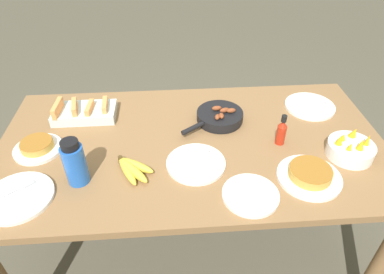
{
  "coord_description": "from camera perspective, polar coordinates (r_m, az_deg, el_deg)",
  "views": [
    {
      "loc": [
        -0.09,
        -1.24,
        1.79
      ],
      "look_at": [
        0.0,
        0.0,
        0.81
      ],
      "focal_mm": 32.0,
      "sensor_mm": 36.0,
      "label": 1
    }
  ],
  "objects": [
    {
      "name": "empty_plate_far_right",
      "position": [
        1.5,
        -26.97,
        -8.93
      ],
      "size": [
        0.27,
        0.27,
        0.02
      ],
      "color": "white",
      "rests_on": "dining_table"
    },
    {
      "name": "hot_sauce_bottle",
      "position": [
        1.61,
        14.7,
        0.91
      ],
      "size": [
        0.04,
        0.04,
        0.15
      ],
      "color": "#B72814",
      "rests_on": "dining_table"
    },
    {
      "name": "melon_tray",
      "position": [
        1.83,
        -17.57,
        3.99
      ],
      "size": [
        0.31,
        0.17,
        0.1
      ],
      "color": "silver",
      "rests_on": "dining_table"
    },
    {
      "name": "empty_plate_mid_edge",
      "position": [
        1.37,
        9.73,
        -9.5
      ],
      "size": [
        0.22,
        0.22,
        0.02
      ],
      "color": "white",
      "rests_on": "dining_table"
    },
    {
      "name": "ground_plane",
      "position": [
        2.18,
        0.0,
        -16.95
      ],
      "size": [
        14.0,
        14.0,
        0.0
      ],
      "primitive_type": "plane",
      "color": "#565142"
    },
    {
      "name": "skillet",
      "position": [
        1.72,
        4.56,
        3.42
      ],
      "size": [
        0.32,
        0.26,
        0.08
      ],
      "rotation": [
        0.0,
        0.0,
        3.76
      ],
      "color": "black",
      "rests_on": "dining_table"
    },
    {
      "name": "fruit_bowl_mango",
      "position": [
        1.66,
        24.9,
        -1.77
      ],
      "size": [
        0.2,
        0.2,
        0.12
      ],
      "color": "white",
      "rests_on": "dining_table"
    },
    {
      "name": "frittata_plate_side",
      "position": [
        1.49,
        19.02,
        -5.95
      ],
      "size": [
        0.26,
        0.26,
        0.06
      ],
      "color": "white",
      "rests_on": "dining_table"
    },
    {
      "name": "water_bottle",
      "position": [
        1.43,
        -18.97,
        -4.1
      ],
      "size": [
        0.09,
        0.09,
        0.21
      ],
      "color": "blue",
      "rests_on": "dining_table"
    },
    {
      "name": "empty_plate_far_left",
      "position": [
        1.48,
        0.66,
        -4.44
      ],
      "size": [
        0.26,
        0.26,
        0.02
      ],
      "color": "white",
      "rests_on": "dining_table"
    },
    {
      "name": "empty_plate_near_front",
      "position": [
        1.94,
        19.04,
        4.87
      ],
      "size": [
        0.26,
        0.26,
        0.02
      ],
      "color": "white",
      "rests_on": "dining_table"
    },
    {
      "name": "frittata_plate_center",
      "position": [
        1.69,
        -24.35,
        -1.51
      ],
      "size": [
        0.22,
        0.22,
        0.05
      ],
      "color": "white",
      "rests_on": "dining_table"
    },
    {
      "name": "dining_table",
      "position": [
        1.66,
        0.0,
        -3.32
      ],
      "size": [
        1.8,
        0.97,
        0.78
      ],
      "color": "olive",
      "rests_on": "ground_plane"
    },
    {
      "name": "banana_bunch",
      "position": [
        1.46,
        -9.94,
        -5.2
      ],
      "size": [
        0.17,
        0.18,
        0.04
      ],
      "color": "gold",
      "rests_on": "dining_table"
    }
  ]
}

